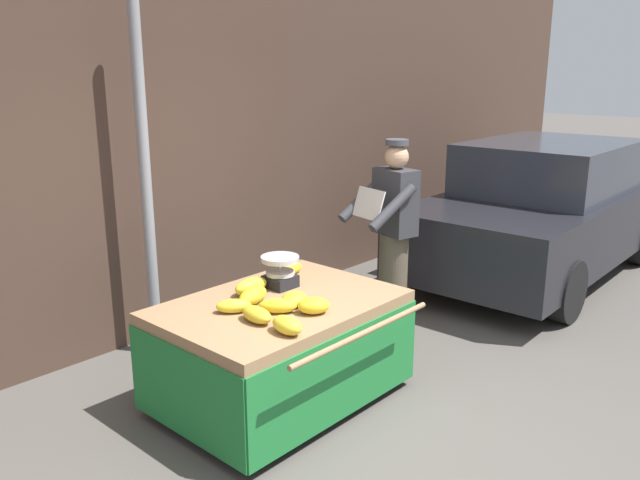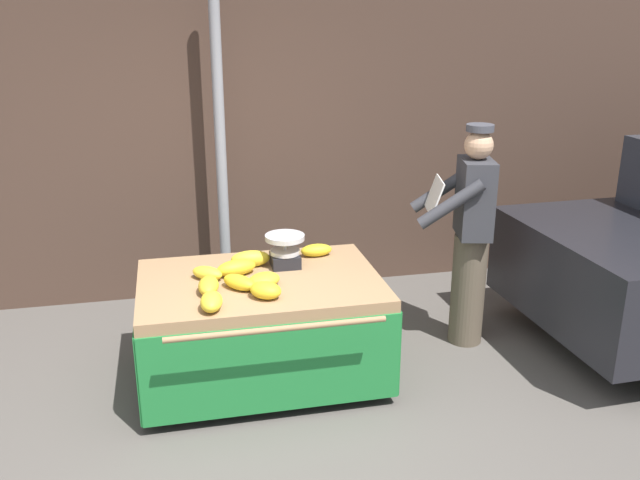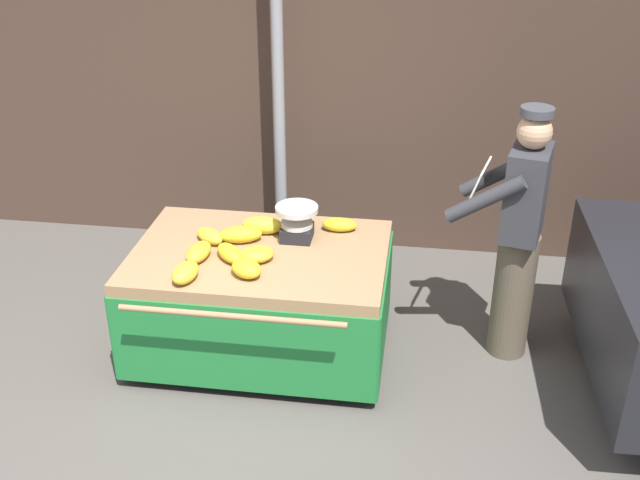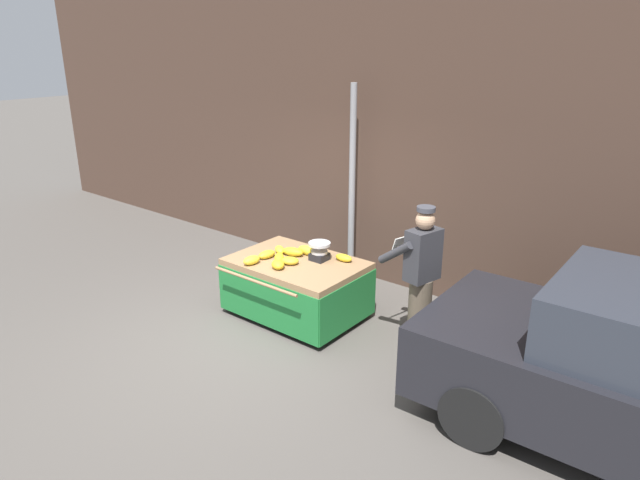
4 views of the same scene
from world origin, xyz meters
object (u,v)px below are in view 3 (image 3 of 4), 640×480
at_px(weighing_scale, 297,223).
at_px(vendor_person, 518,235).
at_px(banana_bunch_3, 241,234).
at_px(banana_bunch_6, 246,268).
at_px(banana_bunch_2, 198,252).
at_px(banana_bunch_8, 263,225).
at_px(banana_bunch_5, 185,273).
at_px(banana_bunch_4, 339,225).
at_px(street_pole, 279,90).
at_px(banana_bunch_1, 257,254).
at_px(banana_cart, 261,278).
at_px(banana_bunch_7, 210,236).
at_px(banana_bunch_0, 230,253).

distance_m(weighing_scale, vendor_person, 1.42).
height_order(banana_bunch_3, banana_bunch_6, banana_bunch_3).
height_order(banana_bunch_2, banana_bunch_8, banana_bunch_8).
bearing_deg(weighing_scale, banana_bunch_5, -131.74).
bearing_deg(banana_bunch_4, banana_bunch_3, -157.52).
distance_m(banana_bunch_5, banana_bunch_8, 0.76).
bearing_deg(banana_bunch_6, vendor_person, 18.64).
bearing_deg(street_pole, weighing_scale, -73.81).
distance_m(banana_bunch_1, banana_bunch_4, 0.68).
bearing_deg(banana_bunch_1, banana_cart, 95.31).
height_order(banana_bunch_3, banana_bunch_7, banana_bunch_3).
height_order(street_pole, banana_bunch_6, street_pole).
xyz_separation_m(weighing_scale, banana_bunch_4, (0.26, 0.16, -0.07)).
bearing_deg(banana_bunch_6, banana_cart, 88.82).
relative_size(weighing_scale, banana_bunch_3, 1.00).
bearing_deg(banana_bunch_5, banana_bunch_3, 68.78).
bearing_deg(banana_bunch_2, banana_cart, 24.35).
bearing_deg(banana_bunch_2, banana_bunch_5, -90.10).
xyz_separation_m(banana_cart, banana_bunch_0, (-0.16, -0.15, 0.25)).
height_order(banana_bunch_0, vendor_person, vendor_person).
relative_size(banana_bunch_5, banana_bunch_8, 0.85).
distance_m(weighing_scale, banana_bunch_5, 0.85).
relative_size(banana_bunch_2, banana_bunch_8, 0.92).
xyz_separation_m(banana_bunch_3, vendor_person, (1.77, 0.12, 0.06)).
xyz_separation_m(banana_cart, banana_bunch_7, (-0.35, 0.07, 0.25)).
bearing_deg(weighing_scale, banana_cart, -136.08).
bearing_deg(banana_bunch_2, banana_bunch_3, 51.95).
relative_size(banana_bunch_5, banana_bunch_7, 1.03).
height_order(banana_bunch_1, banana_bunch_3, banana_bunch_3).
distance_m(street_pole, banana_bunch_3, 1.39).
bearing_deg(street_pole, banana_bunch_1, -84.79).
relative_size(street_pole, banana_bunch_8, 10.21).
bearing_deg(banana_cart, banana_bunch_2, -155.65).
bearing_deg(weighing_scale, banana_bunch_4, 31.14).
height_order(banana_cart, banana_bunch_6, banana_bunch_6).
bearing_deg(banana_bunch_8, weighing_scale, -11.48).
distance_m(banana_cart, banana_bunch_2, 0.46).
bearing_deg(banana_cart, weighing_scale, 43.92).
xyz_separation_m(street_pole, banana_bunch_8, (0.09, -1.10, -0.60)).
height_order(banana_cart, banana_bunch_7, banana_bunch_7).
height_order(banana_bunch_1, banana_bunch_5, banana_bunch_5).
bearing_deg(weighing_scale, banana_bunch_8, 168.52).
bearing_deg(vendor_person, banana_bunch_8, 178.99).
bearing_deg(banana_bunch_7, banana_cart, -11.68).
relative_size(banana_cart, vendor_person, 0.97).
xyz_separation_m(banana_bunch_7, vendor_person, (1.97, 0.15, 0.07)).
height_order(weighing_scale, banana_bunch_7, weighing_scale).
relative_size(banana_bunch_4, banana_bunch_7, 1.03).
relative_size(weighing_scale, banana_bunch_5, 1.19).
bearing_deg(weighing_scale, vendor_person, 0.80).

